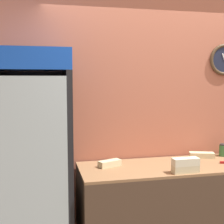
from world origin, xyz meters
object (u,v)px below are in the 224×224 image
(sandwich_stack_middle, at_px, (185,162))
(condiment_jar, at_px, (224,150))
(sandwich_stack_bottom, at_px, (185,169))
(sandwich_flat_right, at_px, (110,163))
(beverage_cooler, at_px, (31,154))
(sandwich_flat_left, at_px, (202,155))

(sandwich_stack_middle, bearing_deg, condiment_jar, 34.64)
(sandwich_stack_bottom, relative_size, sandwich_flat_right, 1.02)
(beverage_cooler, bearing_deg, condiment_jar, 4.13)
(condiment_jar, bearing_deg, sandwich_stack_bottom, -145.36)
(sandwich_stack_middle, relative_size, condiment_jar, 1.82)
(sandwich_stack_bottom, height_order, sandwich_flat_left, sandwich_stack_bottom)
(sandwich_stack_middle, bearing_deg, beverage_cooler, 166.31)
(sandwich_flat_left, xyz_separation_m, condiment_jar, (0.28, 0.02, 0.04))
(sandwich_stack_middle, xyz_separation_m, condiment_jar, (0.70, 0.48, -0.04))
(beverage_cooler, relative_size, sandwich_stack_middle, 8.27)
(sandwich_flat_left, relative_size, condiment_jar, 2.06)
(beverage_cooler, height_order, sandwich_flat_left, beverage_cooler)
(beverage_cooler, relative_size, sandwich_flat_right, 8.42)
(sandwich_flat_right, bearing_deg, sandwich_flat_left, 5.81)
(condiment_jar, bearing_deg, sandwich_flat_right, -174.44)
(sandwich_flat_left, distance_m, condiment_jar, 0.28)
(sandwich_stack_bottom, bearing_deg, condiment_jar, 34.64)
(beverage_cooler, bearing_deg, sandwich_flat_right, 1.56)
(beverage_cooler, xyz_separation_m, condiment_jar, (2.06, 0.15, -0.10))
(sandwich_flat_right, relative_size, condiment_jar, 1.79)
(sandwich_stack_middle, relative_size, sandwich_flat_left, 0.88)
(sandwich_stack_bottom, xyz_separation_m, sandwich_flat_right, (-0.62, 0.35, -0.00))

